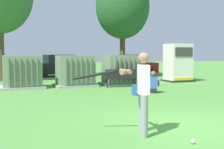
% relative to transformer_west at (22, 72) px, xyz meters
% --- Properties ---
extents(ground_plane, '(96.00, 96.00, 0.00)m').
position_rel_transformer_west_xyz_m(ground_plane, '(3.08, -9.16, -0.79)').
color(ground_plane, '#51933D').
extents(transformer_west, '(2.10, 1.70, 1.62)m').
position_rel_transformer_west_xyz_m(transformer_west, '(0.00, 0.00, 0.00)').
color(transformer_west, '#9E9B93').
rests_on(transformer_west, ground).
extents(transformer_mid_west, '(2.10, 1.70, 1.62)m').
position_rel_transformer_west_xyz_m(transformer_mid_west, '(2.62, -0.16, 0.00)').
color(transformer_mid_west, '#9E9B93').
rests_on(transformer_mid_west, ground).
extents(transformer_mid_east, '(2.10, 1.70, 1.62)m').
position_rel_transformer_west_xyz_m(transformer_mid_east, '(5.16, -0.28, 0.00)').
color(transformer_mid_east, '#9E9B93').
rests_on(transformer_mid_east, ground).
extents(generator_enclosure, '(1.60, 1.40, 2.30)m').
position_rel_transformer_west_xyz_m(generator_enclosure, '(9.18, 0.34, 0.35)').
color(generator_enclosure, '#262626').
rests_on(generator_enclosure, ground).
extents(park_bench, '(1.83, 0.55, 0.92)m').
position_rel_transformer_west_xyz_m(park_bench, '(4.80, -1.23, -0.25)').
color(park_bench, black).
rests_on(park_bench, ground).
extents(batter, '(1.57, 0.88, 1.74)m').
position_rel_transformer_west_xyz_m(batter, '(1.76, -9.48, 0.19)').
color(batter, gray).
rests_on(batter, ground).
extents(sports_ball, '(0.09, 0.09, 0.09)m').
position_rel_transformer_west_xyz_m(sports_ball, '(2.40, -10.43, -0.74)').
color(sports_ball, white).
rests_on(sports_ball, ground).
extents(seated_spectator, '(0.68, 0.79, 0.96)m').
position_rel_transformer_west_xyz_m(seated_spectator, '(5.25, -3.71, -0.41)').
color(seated_spectator, black).
rests_on(seated_spectator, ground).
extents(backpack, '(0.32, 0.36, 0.44)m').
position_rel_transformer_west_xyz_m(backpack, '(4.21, -4.17, -0.57)').
color(backpack, '#264C8C').
rests_on(backpack, ground).
extents(tree_center_left, '(3.80, 3.80, 7.26)m').
position_rel_transformer_west_xyz_m(tree_center_left, '(7.21, 4.40, 4.19)').
color(tree_center_left, '#4C3828').
rests_on(tree_center_left, ground).
extents(parked_car_left_of_center, '(4.40, 2.36, 1.62)m').
position_rel_transformer_west_xyz_m(parked_car_left_of_center, '(3.09, 7.26, -0.04)').
color(parked_car_left_of_center, black).
rests_on(parked_car_left_of_center, ground).
extents(parked_car_right_of_center, '(4.38, 2.32, 1.62)m').
position_rel_transformer_west_xyz_m(parked_car_right_of_center, '(8.74, 6.35, -0.04)').
color(parked_car_right_of_center, maroon).
rests_on(parked_car_right_of_center, ground).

